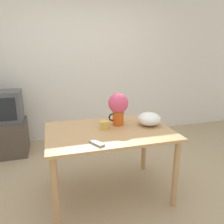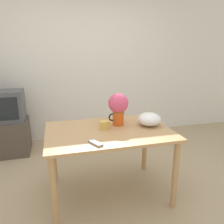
{
  "view_description": "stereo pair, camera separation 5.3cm",
  "coord_description": "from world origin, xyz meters",
  "px_view_note": "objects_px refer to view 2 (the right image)",
  "views": [
    {
      "loc": [
        -0.56,
        -1.97,
        1.57
      ],
      "look_at": [
        0.08,
        0.24,
        0.92
      ],
      "focal_mm": 35.0,
      "sensor_mm": 36.0,
      "label": 1
    },
    {
      "loc": [
        -0.51,
        -1.99,
        1.57
      ],
      "look_at": [
        0.08,
        0.24,
        0.92
      ],
      "focal_mm": 35.0,
      "sensor_mm": 36.0,
      "label": 2
    }
  ],
  "objects_px": {
    "tv_set": "(5,106)",
    "white_bowl": "(149,119)",
    "coffee_mug": "(104,125)",
    "flower_vase": "(118,106)"
  },
  "relations": [
    {
      "from": "tv_set",
      "to": "white_bowl",
      "type": "bearing_deg",
      "value": -38.19
    },
    {
      "from": "coffee_mug",
      "to": "white_bowl",
      "type": "relative_size",
      "value": 0.51
    },
    {
      "from": "coffee_mug",
      "to": "tv_set",
      "type": "bearing_deg",
      "value": 132.24
    },
    {
      "from": "flower_vase",
      "to": "tv_set",
      "type": "distance_m",
      "value": 1.88
    },
    {
      "from": "flower_vase",
      "to": "coffee_mug",
      "type": "distance_m",
      "value": 0.26
    },
    {
      "from": "flower_vase",
      "to": "coffee_mug",
      "type": "height_order",
      "value": "flower_vase"
    },
    {
      "from": "coffee_mug",
      "to": "white_bowl",
      "type": "bearing_deg",
      "value": -2.08
    },
    {
      "from": "coffee_mug",
      "to": "white_bowl",
      "type": "xyz_separation_m",
      "value": [
        0.51,
        -0.02,
        0.03
      ]
    },
    {
      "from": "flower_vase",
      "to": "tv_set",
      "type": "xyz_separation_m",
      "value": [
        -1.39,
        1.24,
        -0.21
      ]
    },
    {
      "from": "flower_vase",
      "to": "white_bowl",
      "type": "bearing_deg",
      "value": -18.4
    }
  ]
}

